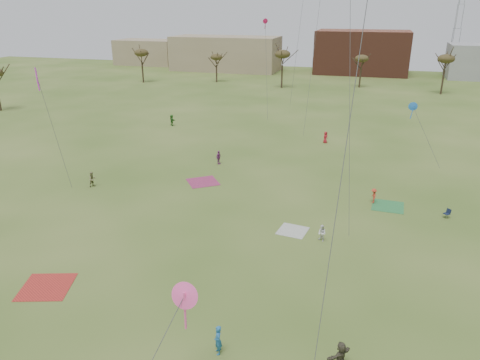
# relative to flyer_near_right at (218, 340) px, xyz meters

# --- Properties ---
(ground) EXTENTS (260.00, 260.00, 0.00)m
(ground) POSITION_rel_flyer_near_right_xyz_m (-2.56, 1.04, -0.91)
(ground) COLOR #3B5B1C
(ground) RESTS_ON ground
(flyer_near_right) EXTENTS (0.71, 0.79, 1.81)m
(flyer_near_right) POSITION_rel_flyer_near_right_xyz_m (0.00, 0.00, 0.00)
(flyer_near_right) COLOR #2366A0
(flyer_near_right) RESTS_ON ground
(spectator_fore_b) EXTENTS (0.92, 1.01, 1.69)m
(spectator_fore_b) POSITION_rel_flyer_near_right_xyz_m (-21.52, 20.26, -0.06)
(spectator_fore_b) COLOR olive
(spectator_fore_b) RESTS_ON ground
(spectator_fore_c) EXTENTS (1.47, 1.59, 1.78)m
(spectator_fore_c) POSITION_rel_flyer_near_right_xyz_m (6.75, 0.70, -0.02)
(spectator_fore_c) COLOR #504B39
(spectator_fore_c) RESTS_ON ground
(flyer_mid_b) EXTENTS (0.76, 1.08, 1.52)m
(flyer_mid_b) POSITION_rel_flyer_near_right_xyz_m (8.04, 24.40, -0.14)
(flyer_mid_b) COLOR red
(flyer_mid_b) RESTS_ON ground
(spectator_mid_d) EXTENTS (0.67, 1.08, 1.72)m
(spectator_mid_d) POSITION_rel_flyer_near_right_xyz_m (-10.77, 31.36, -0.04)
(spectator_mid_d) COLOR #8C3A82
(spectator_mid_d) RESTS_ON ground
(spectator_mid_e) EXTENTS (0.90, 0.86, 1.46)m
(spectator_mid_e) POSITION_rel_flyer_near_right_xyz_m (4.04, 14.96, -0.18)
(spectator_mid_e) COLOR white
(spectator_mid_e) RESTS_ON ground
(flyer_far_a) EXTENTS (1.62, 1.53, 1.82)m
(flyer_far_a) POSITION_rel_flyer_near_right_xyz_m (-24.56, 47.67, 0.01)
(flyer_far_a) COLOR #2D6B23
(flyer_far_a) RESTS_ON ground
(flyer_far_b) EXTENTS (0.87, 0.97, 1.66)m
(flyer_far_b) POSITION_rel_flyer_near_right_xyz_m (0.97, 44.62, -0.07)
(flyer_far_b) COLOR #AF1E29
(flyer_far_b) RESTS_ON ground
(blanket_red) EXTENTS (4.26, 4.26, 0.03)m
(blanket_red) POSITION_rel_flyer_near_right_xyz_m (-13.75, 2.69, -0.90)
(blanket_red) COLOR red
(blanket_red) RESTS_ON ground
(blanket_cream) EXTENTS (2.74, 2.74, 0.03)m
(blanket_cream) POSITION_rel_flyer_near_right_xyz_m (1.39, 16.07, -0.90)
(blanket_cream) COLOR beige
(blanket_cream) RESTS_ON ground
(blanket_plum) EXTENTS (4.50, 4.50, 0.03)m
(blanket_plum) POSITION_rel_flyer_near_right_xyz_m (-10.44, 24.93, -0.90)
(blanket_plum) COLOR #A0315F
(blanket_plum) RESTS_ON ground
(blanket_olive) EXTENTS (3.14, 3.14, 0.03)m
(blanket_olive) POSITION_rel_flyer_near_right_xyz_m (9.49, 23.94, -0.90)
(blanket_olive) COLOR #318644
(blanket_olive) RESTS_ON ground
(camp_chair_right) EXTENTS (0.74, 0.74, 0.87)m
(camp_chair_right) POSITION_rel_flyer_near_right_xyz_m (14.70, 22.76, -0.65)
(camp_chair_right) COLOR #121B33
(camp_chair_right) RESTS_ON ground
(tree_line) EXTENTS (117.44, 49.32, 8.91)m
(tree_line) POSITION_rel_flyer_near_right_xyz_m (-5.40, 80.16, 6.18)
(tree_line) COLOR #3A2B1E
(tree_line) RESTS_ON ground
(building_tan) EXTENTS (32.00, 14.00, 10.00)m
(building_tan) POSITION_rel_flyer_near_right_xyz_m (-37.56, 116.04, 4.09)
(building_tan) COLOR #937F60
(building_tan) RESTS_ON ground
(building_brick) EXTENTS (26.00, 16.00, 12.00)m
(building_brick) POSITION_rel_flyer_near_right_xyz_m (2.44, 121.04, 5.09)
(building_brick) COLOR brown
(building_brick) RESTS_ON ground
(building_tan_west) EXTENTS (20.00, 12.00, 8.00)m
(building_tan_west) POSITION_rel_flyer_near_right_xyz_m (-67.56, 123.04, 3.09)
(building_tan_west) COLOR #937F60
(building_tan_west) RESTS_ON ground
(radio_tower) EXTENTS (1.51, 1.72, 41.00)m
(radio_tower) POSITION_rel_flyer_near_right_xyz_m (27.44, 126.04, 18.30)
(radio_tower) COLOR #9EA3A8
(radio_tower) RESTS_ON ground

